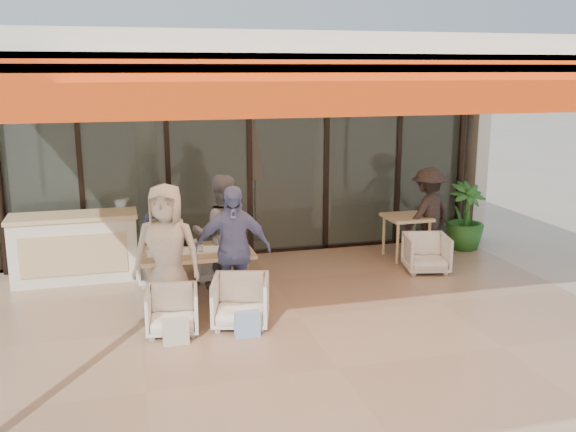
% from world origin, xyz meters
% --- Properties ---
extents(ground, '(70.00, 70.00, 0.00)m').
position_xyz_m(ground, '(0.00, 0.00, 0.00)').
color(ground, '#C6B293').
rests_on(ground, ground).
extents(terrace_floor, '(8.00, 6.00, 0.01)m').
position_xyz_m(terrace_floor, '(0.00, 0.00, 0.01)').
color(terrace_floor, tan).
rests_on(terrace_floor, ground).
extents(terrace_structure, '(8.00, 6.00, 3.40)m').
position_xyz_m(terrace_structure, '(0.00, -0.26, 3.25)').
color(terrace_structure, silver).
rests_on(terrace_structure, ground).
extents(glass_storefront, '(8.08, 0.10, 3.20)m').
position_xyz_m(glass_storefront, '(0.00, 3.00, 1.60)').
color(glass_storefront, '#9EADA3').
rests_on(glass_storefront, ground).
extents(interior_block, '(9.05, 3.62, 3.52)m').
position_xyz_m(interior_block, '(0.01, 5.31, 2.23)').
color(interior_block, silver).
rests_on(interior_block, ground).
extents(host_counter, '(1.85, 0.65, 1.04)m').
position_xyz_m(host_counter, '(-2.82, 2.30, 0.53)').
color(host_counter, silver).
rests_on(host_counter, ground).
extents(dining_table, '(1.50, 0.90, 0.93)m').
position_xyz_m(dining_table, '(-1.19, 0.92, 0.69)').
color(dining_table, tan).
rests_on(dining_table, ground).
extents(chair_far_left, '(0.68, 0.65, 0.62)m').
position_xyz_m(chair_far_left, '(-1.60, 1.87, 0.31)').
color(chair_far_left, silver).
rests_on(chair_far_left, ground).
extents(chair_far_right, '(0.66, 0.62, 0.65)m').
position_xyz_m(chair_far_right, '(-0.76, 1.87, 0.33)').
color(chair_far_right, silver).
rests_on(chair_far_right, ground).
extents(chair_near_left, '(0.67, 0.64, 0.63)m').
position_xyz_m(chair_near_left, '(-1.60, -0.03, 0.32)').
color(chair_near_left, silver).
rests_on(chair_near_left, ground).
extents(chair_near_right, '(0.83, 0.80, 0.70)m').
position_xyz_m(chair_near_right, '(-0.76, -0.03, 0.35)').
color(chair_near_right, silver).
rests_on(chair_near_right, ground).
extents(diner_navy, '(0.69, 0.58, 1.61)m').
position_xyz_m(diner_navy, '(-1.60, 1.37, 0.80)').
color(diner_navy, '#1A233A').
rests_on(diner_navy, ground).
extents(diner_grey, '(0.84, 0.66, 1.69)m').
position_xyz_m(diner_grey, '(-0.76, 1.37, 0.85)').
color(diner_grey, slate).
rests_on(diner_grey, ground).
extents(diner_cream, '(0.99, 0.81, 1.76)m').
position_xyz_m(diner_cream, '(-1.60, 0.47, 0.88)').
color(diner_cream, beige).
rests_on(diner_cream, ground).
extents(diner_periwinkle, '(1.05, 0.57, 1.70)m').
position_xyz_m(diner_periwinkle, '(-0.76, 0.47, 0.85)').
color(diner_periwinkle, '#6E81B7').
rests_on(diner_periwinkle, ground).
extents(tote_bag_cream, '(0.30, 0.10, 0.34)m').
position_xyz_m(tote_bag_cream, '(-1.60, -0.43, 0.17)').
color(tote_bag_cream, silver).
rests_on(tote_bag_cream, ground).
extents(tote_bag_blue, '(0.30, 0.10, 0.34)m').
position_xyz_m(tote_bag_blue, '(-0.76, -0.43, 0.17)').
color(tote_bag_blue, '#99BFD8').
rests_on(tote_bag_blue, ground).
extents(side_table, '(0.70, 0.70, 0.74)m').
position_xyz_m(side_table, '(2.48, 2.09, 0.64)').
color(side_table, tan).
rests_on(side_table, ground).
extents(side_chair, '(0.77, 0.73, 0.67)m').
position_xyz_m(side_chair, '(2.48, 1.34, 0.33)').
color(side_chair, silver).
rests_on(side_chair, ground).
extents(standing_woman, '(1.15, 0.93, 1.56)m').
position_xyz_m(standing_woman, '(2.83, 2.03, 0.78)').
color(standing_woman, black).
rests_on(standing_woman, ground).
extents(potted_palm, '(0.77, 0.77, 1.21)m').
position_xyz_m(potted_palm, '(3.71, 2.33, 0.60)').
color(potted_palm, '#1E5919').
rests_on(potted_palm, ground).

